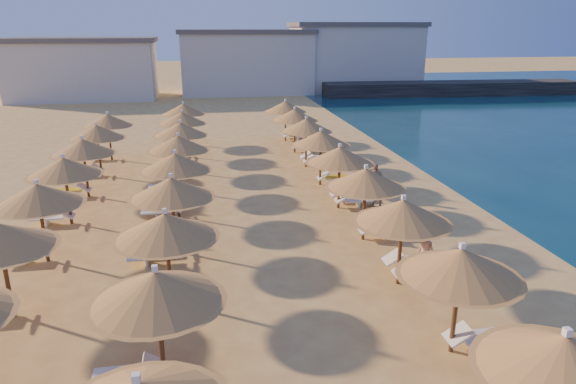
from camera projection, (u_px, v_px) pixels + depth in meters
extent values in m
plane|color=#E0B962|center=(269.00, 268.00, 16.99)|extent=(220.00, 220.00, 0.00)
cube|color=black|center=(451.00, 88.00, 59.76)|extent=(30.15, 5.36, 1.50)
cube|color=beige|center=(84.00, 71.00, 55.89)|extent=(15.00, 8.00, 6.00)
cube|color=#59514C|center=(81.00, 40.00, 54.89)|extent=(15.60, 8.48, 0.50)
cube|color=beige|center=(246.00, 64.00, 60.83)|extent=(15.00, 8.00, 6.80)
cube|color=#59514C|center=(245.00, 32.00, 59.71)|extent=(15.60, 8.48, 0.50)
cube|color=beige|center=(355.00, 59.00, 63.26)|extent=(15.00, 8.00, 7.60)
cube|color=#59514C|center=(356.00, 24.00, 62.01)|extent=(15.60, 8.48, 0.50)
cone|color=#AD6C32|center=(563.00, 354.00, 8.58)|extent=(2.75, 2.75, 0.71)
cone|color=#AD6C32|center=(560.00, 369.00, 8.67)|extent=(2.97, 2.97, 0.12)
cube|color=white|center=(567.00, 332.00, 8.45)|extent=(0.12, 0.12, 0.14)
cylinder|color=brown|center=(455.00, 310.00, 12.29)|extent=(0.12, 0.12, 2.29)
cone|color=#AD6C32|center=(461.00, 263.00, 11.91)|extent=(2.75, 2.75, 0.71)
cone|color=#AD6C32|center=(459.00, 274.00, 12.00)|extent=(2.97, 2.97, 0.12)
cube|color=white|center=(462.00, 246.00, 11.77)|extent=(0.12, 0.12, 0.14)
cylinder|color=brown|center=(400.00, 250.00, 15.62)|extent=(0.12, 0.12, 2.29)
cone|color=#AD6C32|center=(403.00, 211.00, 15.23)|extent=(2.75, 2.75, 0.71)
cone|color=#AD6C32|center=(402.00, 220.00, 15.32)|extent=(2.97, 2.97, 0.12)
cube|color=white|center=(404.00, 197.00, 15.10)|extent=(0.12, 0.12, 0.14)
cylinder|color=brown|center=(364.00, 210.00, 18.94)|extent=(0.12, 0.12, 2.29)
cone|color=#AD6C32|center=(366.00, 178.00, 18.56)|extent=(2.75, 2.75, 0.71)
cone|color=#AD6C32|center=(365.00, 186.00, 18.65)|extent=(2.97, 2.97, 0.12)
cube|color=white|center=(366.00, 167.00, 18.43)|extent=(0.12, 0.12, 0.14)
cylinder|color=brown|center=(339.00, 183.00, 22.27)|extent=(0.12, 0.12, 2.29)
cone|color=#AD6C32|center=(340.00, 155.00, 21.88)|extent=(2.75, 2.75, 0.71)
cone|color=#AD6C32|center=(340.00, 162.00, 21.97)|extent=(2.97, 2.97, 0.12)
cube|color=white|center=(340.00, 145.00, 21.75)|extent=(0.12, 0.12, 0.14)
cylinder|color=brown|center=(320.00, 163.00, 25.59)|extent=(0.12, 0.12, 2.29)
cone|color=#AD6C32|center=(321.00, 138.00, 25.21)|extent=(2.75, 2.75, 0.71)
cone|color=#AD6C32|center=(321.00, 144.00, 25.30)|extent=(2.97, 2.97, 0.12)
cube|color=white|center=(321.00, 129.00, 25.08)|extent=(0.12, 0.12, 0.14)
cylinder|color=brown|center=(306.00, 147.00, 28.92)|extent=(0.12, 0.12, 2.29)
cone|color=#AD6C32|center=(306.00, 125.00, 28.53)|extent=(2.75, 2.75, 0.71)
cone|color=#AD6C32|center=(306.00, 130.00, 28.62)|extent=(2.97, 2.97, 0.12)
cube|color=white|center=(306.00, 117.00, 28.40)|extent=(0.12, 0.12, 0.14)
cylinder|color=brown|center=(295.00, 135.00, 32.24)|extent=(0.12, 0.12, 2.29)
cone|color=#AD6C32|center=(295.00, 115.00, 31.86)|extent=(2.75, 2.75, 0.71)
cone|color=#AD6C32|center=(295.00, 119.00, 31.95)|extent=(2.97, 2.97, 0.12)
cube|color=white|center=(295.00, 108.00, 31.73)|extent=(0.12, 0.12, 0.14)
cylinder|color=brown|center=(285.00, 124.00, 35.57)|extent=(0.12, 0.12, 2.29)
cone|color=#AD6C32|center=(285.00, 106.00, 35.18)|extent=(2.75, 2.75, 0.71)
cone|color=#AD6C32|center=(285.00, 111.00, 35.28)|extent=(2.97, 2.97, 0.12)
cube|color=white|center=(285.00, 100.00, 35.05)|extent=(0.12, 0.12, 0.14)
cube|color=white|center=(136.00, 378.00, 7.34)|extent=(0.12, 0.12, 0.14)
cylinder|color=brown|center=(161.00, 338.00, 11.18)|extent=(0.12, 0.12, 2.29)
cone|color=#AD6C32|center=(156.00, 287.00, 10.80)|extent=(2.75, 2.75, 0.71)
cone|color=#AD6C32|center=(157.00, 299.00, 10.89)|extent=(2.97, 2.97, 0.12)
cube|color=white|center=(155.00, 269.00, 10.67)|extent=(0.12, 0.12, 0.14)
cylinder|color=brown|center=(169.00, 267.00, 14.51)|extent=(0.12, 0.12, 2.29)
cone|color=#AD6C32|center=(166.00, 225.00, 14.12)|extent=(2.75, 2.75, 0.71)
cone|color=#AD6C32|center=(166.00, 235.00, 14.22)|extent=(2.97, 2.97, 0.12)
cube|color=white|center=(164.00, 211.00, 13.99)|extent=(0.12, 0.12, 0.14)
cylinder|color=brown|center=(174.00, 222.00, 17.84)|extent=(0.12, 0.12, 2.29)
cone|color=#AD6C32|center=(171.00, 188.00, 17.45)|extent=(2.75, 2.75, 0.71)
cone|color=#AD6C32|center=(172.00, 196.00, 17.54)|extent=(2.97, 2.97, 0.12)
cube|color=white|center=(170.00, 176.00, 17.32)|extent=(0.12, 0.12, 0.14)
cylinder|color=brown|center=(177.00, 191.00, 21.16)|extent=(0.12, 0.12, 2.29)
cone|color=#AD6C32|center=(175.00, 162.00, 20.78)|extent=(2.75, 2.75, 0.71)
cone|color=#AD6C32|center=(176.00, 169.00, 20.87)|extent=(2.97, 2.97, 0.12)
cube|color=white|center=(175.00, 152.00, 20.64)|extent=(0.12, 0.12, 0.14)
cylinder|color=brown|center=(180.00, 169.00, 24.49)|extent=(0.12, 0.12, 2.29)
cone|color=#AD6C32|center=(178.00, 143.00, 24.10)|extent=(2.75, 2.75, 0.71)
cone|color=#AD6C32|center=(179.00, 149.00, 24.19)|extent=(2.97, 2.97, 0.12)
cube|color=white|center=(177.00, 134.00, 23.97)|extent=(0.12, 0.12, 0.14)
cylinder|color=brown|center=(182.00, 152.00, 27.81)|extent=(0.12, 0.12, 2.29)
cone|color=#AD6C32|center=(180.00, 129.00, 27.43)|extent=(2.75, 2.75, 0.71)
cone|color=#AD6C32|center=(181.00, 134.00, 27.52)|extent=(2.97, 2.97, 0.12)
cube|color=white|center=(180.00, 121.00, 27.30)|extent=(0.12, 0.12, 0.14)
cylinder|color=brown|center=(183.00, 138.00, 31.14)|extent=(0.12, 0.12, 2.29)
cone|color=#AD6C32|center=(182.00, 118.00, 30.75)|extent=(2.75, 2.75, 0.71)
cone|color=#AD6C32|center=(182.00, 123.00, 30.84)|extent=(2.97, 2.97, 0.12)
cube|color=white|center=(181.00, 111.00, 30.62)|extent=(0.12, 0.12, 0.14)
cylinder|color=brown|center=(184.00, 128.00, 34.46)|extent=(0.12, 0.12, 2.29)
cone|color=#AD6C32|center=(183.00, 109.00, 34.08)|extent=(2.75, 2.75, 0.71)
cone|color=#AD6C32|center=(184.00, 113.00, 34.17)|extent=(2.97, 2.97, 0.12)
cube|color=white|center=(183.00, 103.00, 33.95)|extent=(0.12, 0.12, 0.14)
cylinder|color=brown|center=(7.00, 279.00, 13.82)|extent=(0.12, 0.12, 2.29)
cone|color=#AD6C32|center=(1.00, 246.00, 13.53)|extent=(2.97, 2.97, 0.12)
cylinder|color=brown|center=(43.00, 230.00, 17.15)|extent=(0.12, 0.12, 2.29)
cone|color=#AD6C32|center=(38.00, 194.00, 16.76)|extent=(2.75, 2.75, 0.71)
cone|color=#AD6C32|center=(39.00, 203.00, 16.85)|extent=(2.97, 2.97, 0.12)
cube|color=white|center=(36.00, 182.00, 16.63)|extent=(0.12, 0.12, 0.14)
cylinder|color=brown|center=(68.00, 197.00, 20.47)|extent=(0.12, 0.12, 2.29)
cone|color=#AD6C32|center=(64.00, 166.00, 20.09)|extent=(2.75, 2.75, 0.71)
cone|color=#AD6C32|center=(65.00, 174.00, 20.18)|extent=(2.97, 2.97, 0.12)
cube|color=white|center=(62.00, 156.00, 19.96)|extent=(0.12, 0.12, 0.14)
cylinder|color=brown|center=(86.00, 173.00, 23.80)|extent=(0.12, 0.12, 2.29)
cone|color=#AD6C32|center=(83.00, 146.00, 23.41)|extent=(2.75, 2.75, 0.71)
cone|color=#AD6C32|center=(83.00, 153.00, 23.50)|extent=(2.97, 2.97, 0.12)
cube|color=white|center=(82.00, 137.00, 23.28)|extent=(0.12, 0.12, 0.14)
cylinder|color=brown|center=(99.00, 155.00, 27.12)|extent=(0.12, 0.12, 2.29)
cone|color=#AD6C32|center=(97.00, 132.00, 26.74)|extent=(2.75, 2.75, 0.71)
cone|color=#AD6C32|center=(97.00, 137.00, 26.83)|extent=(2.97, 2.97, 0.12)
cube|color=white|center=(96.00, 123.00, 26.61)|extent=(0.12, 0.12, 0.14)
cylinder|color=brown|center=(110.00, 141.00, 30.45)|extent=(0.12, 0.12, 2.29)
cone|color=#AD6C32|center=(108.00, 120.00, 30.06)|extent=(2.75, 2.75, 0.71)
cone|color=#AD6C32|center=(108.00, 125.00, 30.16)|extent=(2.97, 2.97, 0.12)
cube|color=white|center=(107.00, 113.00, 29.93)|extent=(0.12, 0.12, 0.14)
cube|color=white|center=(486.00, 336.00, 12.69)|extent=(1.26, 0.58, 0.06)
cube|color=white|center=(485.00, 342.00, 12.74)|extent=(0.06, 0.52, 0.32)
cube|color=white|center=(458.00, 334.00, 12.53)|extent=(0.58, 0.58, 0.40)
cube|color=white|center=(122.00, 374.00, 11.29)|extent=(1.26, 0.58, 0.06)
cube|color=white|center=(123.00, 380.00, 11.34)|extent=(0.06, 0.52, 0.32)
cube|color=white|center=(156.00, 365.00, 11.37)|extent=(0.58, 0.58, 0.40)
cube|color=white|center=(425.00, 272.00, 16.02)|extent=(1.26, 0.58, 0.06)
cube|color=white|center=(425.00, 276.00, 16.06)|extent=(0.06, 0.52, 0.32)
cube|color=white|center=(403.00, 270.00, 15.85)|extent=(0.58, 0.58, 0.40)
cube|color=gold|center=(426.00, 270.00, 16.00)|extent=(1.21, 0.54, 0.05)
cube|color=white|center=(414.00, 260.00, 16.86)|extent=(1.26, 0.58, 0.06)
cube|color=white|center=(414.00, 264.00, 16.91)|extent=(0.06, 0.52, 0.32)
cube|color=white|center=(393.00, 257.00, 16.70)|extent=(0.58, 0.58, 0.40)
cube|color=white|center=(139.00, 295.00, 14.62)|extent=(1.26, 0.58, 0.06)
cube|color=white|center=(139.00, 300.00, 14.67)|extent=(0.06, 0.52, 0.32)
cube|color=white|center=(165.00, 289.00, 14.70)|extent=(0.58, 0.58, 0.40)
cube|color=gold|center=(138.00, 294.00, 14.60)|extent=(1.21, 0.54, 0.05)
cube|color=white|center=(386.00, 230.00, 19.34)|extent=(1.26, 0.58, 0.06)
cube|color=white|center=(386.00, 234.00, 19.39)|extent=(0.06, 0.52, 0.32)
cube|color=white|center=(367.00, 227.00, 19.18)|extent=(0.58, 0.58, 0.40)
cube|color=white|center=(149.00, 245.00, 17.95)|extent=(1.26, 0.58, 0.06)
cube|color=white|center=(150.00, 250.00, 17.99)|extent=(0.06, 0.52, 0.32)
cube|color=white|center=(171.00, 240.00, 18.02)|extent=(0.58, 0.58, 0.40)
cube|color=white|center=(147.00, 256.00, 17.10)|extent=(1.26, 0.58, 0.06)
cube|color=white|center=(147.00, 261.00, 17.15)|extent=(0.06, 0.52, 0.32)
cube|color=white|center=(170.00, 251.00, 17.18)|extent=(0.58, 0.58, 0.40)
cube|color=white|center=(358.00, 200.00, 22.67)|extent=(1.26, 0.58, 0.06)
cube|color=white|center=(358.00, 203.00, 22.72)|extent=(0.06, 0.52, 0.32)
cube|color=white|center=(342.00, 198.00, 22.50)|extent=(0.58, 0.58, 0.40)
cube|color=white|center=(352.00, 194.00, 23.51)|extent=(1.26, 0.58, 0.06)
cube|color=white|center=(352.00, 197.00, 23.56)|extent=(0.06, 0.52, 0.32)
cube|color=white|center=(337.00, 192.00, 23.35)|extent=(0.58, 0.58, 0.40)
cube|color=white|center=(157.00, 211.00, 21.27)|extent=(1.26, 0.58, 0.06)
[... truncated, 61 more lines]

